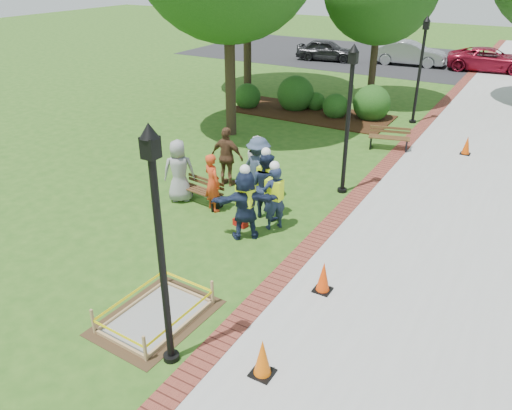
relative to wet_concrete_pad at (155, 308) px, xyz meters
The scene contains 31 objects.
ground 2.32m from the wet_concrete_pad, 97.45° to the left, with size 100.00×100.00×0.00m, color #285116.
sidewalk 13.16m from the wet_concrete_pad, 69.06° to the left, with size 6.00×60.00×0.02m, color #9E9E99.
brick_edging 12.37m from the wet_concrete_pad, 83.26° to the left, with size 0.50×60.00×0.03m, color maroon.
mulch_bed 14.66m from the wet_concrete_pad, 103.00° to the left, with size 7.00×3.00×0.05m, color #381E0F.
parking_lot 29.29m from the wet_concrete_pad, 90.58° to the left, with size 36.00×12.00×0.01m, color black.
wet_concrete_pad is the anchor object (origin of this frame).
bench_near 5.01m from the wet_concrete_pad, 115.71° to the left, with size 1.36×0.59×0.71m.
bench_far 11.63m from the wet_concrete_pad, 84.90° to the left, with size 1.52×0.82×0.78m.
cone_front 2.52m from the wet_concrete_pad, ahead, with size 0.38×0.38×0.74m.
cone_back 3.44m from the wet_concrete_pad, 44.88° to the left, with size 0.36×0.36×0.71m.
cone_far 12.91m from the wet_concrete_pad, 73.99° to the left, with size 0.34×0.34×0.68m.
toolbox 4.01m from the wet_concrete_pad, 97.86° to the left, with size 0.38×0.21×0.19m, color #A3110C.
lamp_near 2.54m from the wet_concrete_pad, 36.94° to the right, with size 0.28×0.28×4.26m.
lamp_mid 7.68m from the wet_concrete_pad, 82.56° to the left, with size 0.28×0.28×4.26m.
lamp_far 15.48m from the wet_concrete_pad, 86.44° to the left, with size 0.28×0.28×4.26m.
shrub_a 15.14m from the wet_concrete_pad, 114.48° to the left, with size 1.20×1.20×1.20m, color #174112.
shrub_b 15.22m from the wet_concrete_pad, 106.16° to the left, with size 1.65×1.65×1.65m, color #174112.
shrub_c 14.53m from the wet_concrete_pad, 98.63° to the left, with size 1.11×1.11×1.11m, color #174112.
shrub_d 14.93m from the wet_concrete_pad, 92.93° to the left, with size 1.58×1.58×1.58m, color #174112.
shrub_e 15.39m from the wet_concrete_pad, 102.76° to the left, with size 0.87×0.87×0.87m, color #174112.
casual_person_a 5.29m from the wet_concrete_pad, 122.78° to the left, with size 0.68×0.64×1.80m.
casual_person_b 4.72m from the wet_concrete_pad, 111.03° to the left, with size 0.61×0.52×1.63m.
casual_person_c 6.13m from the wet_concrete_pad, 101.30° to the left, with size 0.64×0.66×1.74m.
casual_person_d 6.44m from the wet_concrete_pad, 110.69° to the left, with size 0.60×0.40×1.82m.
casual_person_e 5.72m from the wet_concrete_pad, 99.70° to the left, with size 0.69×0.58×1.85m.
hivis_worker_a 3.62m from the wet_concrete_pad, 92.19° to the left, with size 0.68×0.64×1.94m.
hivis_worker_b 4.38m from the wet_concrete_pad, 86.81° to the left, with size 0.61×0.64×1.84m.
hivis_worker_c 4.84m from the wet_concrete_pad, 93.11° to the left, with size 0.62×0.44×1.95m.
parked_car_a 27.55m from the wet_concrete_pad, 106.33° to the left, with size 4.55×1.98×1.48m, color #252427.
parked_car_b 27.79m from the wet_concrete_pad, 95.30° to the left, with size 4.93×2.14×1.61m, color gray.
parked_car_c 28.33m from the wet_concrete_pad, 85.60° to the left, with size 4.57×1.99×1.49m, color maroon.
Camera 1 is at (5.84, -7.93, 6.29)m, focal length 35.00 mm.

